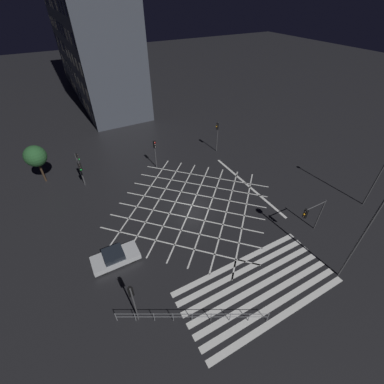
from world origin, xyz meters
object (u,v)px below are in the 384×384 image
waiting_car (115,257)px  traffic_light_ne_main (217,131)px  traffic_light_nw_cross (80,167)px  traffic_light_sw_cross (132,297)px  street_lamp_east (379,209)px  street_tree_near (35,156)px  traffic_light_se_main (312,213)px  traffic_light_median_north (155,149)px  traffic_light_nw_main (79,163)px

waiting_car → traffic_light_ne_main: bearing=33.5°
traffic_light_nw_cross → traffic_light_sw_cross: bearing=0.8°
street_lamp_east → waiting_car: size_ratio=2.45×
traffic_light_ne_main → street_tree_near: (-22.67, 3.94, 0.44)m
traffic_light_sw_cross → street_lamp_east: 17.41m
traffic_light_ne_main → traffic_light_se_main: bearing=86.4°
traffic_light_ne_main → traffic_light_median_north: bearing=-0.6°
traffic_light_nw_cross → traffic_light_se_main: traffic_light_nw_cross is taller
traffic_light_nw_cross → street_lamp_east: street_lamp_east is taller
street_tree_near → street_lamp_east: bearing=-52.1°
traffic_light_median_north → street_lamp_east: bearing=17.6°
traffic_light_nw_cross → waiting_car: traffic_light_nw_cross is taller
traffic_light_se_main → waiting_car: (-17.15, 5.66, -2.19)m
traffic_light_nw_main → street_lamp_east: size_ratio=0.44×
traffic_light_ne_main → traffic_light_nw_main: size_ratio=1.00×
traffic_light_ne_main → street_tree_near: street_tree_near is taller
traffic_light_ne_main → traffic_light_sw_cross: size_ratio=1.07×
street_lamp_east → traffic_light_nw_main: bearing=125.2°
traffic_light_nw_cross → traffic_light_sw_cross: size_ratio=0.98×
traffic_light_se_main → traffic_light_median_north: bearing=-65.3°
street_tree_near → waiting_car: 16.89m
traffic_light_median_north → street_lamp_east: size_ratio=0.40×
traffic_light_nw_cross → traffic_light_ne_main: bearing=89.8°
traffic_light_se_main → street_tree_near: 30.59m
traffic_light_nw_cross → waiting_car: size_ratio=0.99×
traffic_light_ne_main → street_lamp_east: street_lamp_east is taller
waiting_car → street_lamp_east: bearing=-32.8°
traffic_light_nw_cross → waiting_car: bearing=1.0°
traffic_light_nw_cross → street_tree_near: 5.73m
street_tree_near → waiting_car: size_ratio=1.18×
traffic_light_ne_main → street_lamp_east: 23.01m
street_lamp_east → street_tree_near: bearing=127.9°
traffic_light_median_north → traffic_light_sw_cross: 20.01m
street_tree_near → traffic_light_nw_main: bearing=-37.5°
traffic_light_nw_cross → traffic_light_nw_main: 0.67m
traffic_light_nw_main → street_lamp_east: 28.71m
traffic_light_sw_cross → traffic_light_median_north: bearing=-26.5°
traffic_light_sw_cross → traffic_light_se_main: bearing=-89.8°
traffic_light_ne_main → traffic_light_se_main: 17.79m
traffic_light_se_main → traffic_light_nw_cross: bearing=-45.7°
traffic_light_median_north → traffic_light_nw_main: 9.18m
traffic_light_nw_main → waiting_car: bearing=-89.1°
traffic_light_nw_cross → traffic_light_nw_main: traffic_light_nw_main is taller
traffic_light_median_north → traffic_light_nw_main: size_ratio=0.90×
traffic_light_nw_main → traffic_light_median_north: bearing=-3.8°
traffic_light_ne_main → traffic_light_nw_main: bearing=-2.2°
street_lamp_east → street_tree_near: street_lamp_east is taller
traffic_light_ne_main → traffic_light_nw_main: traffic_light_nw_main is taller
traffic_light_se_main → traffic_light_sw_cross: 17.14m
traffic_light_sw_cross → street_lamp_east: street_lamp_east is taller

